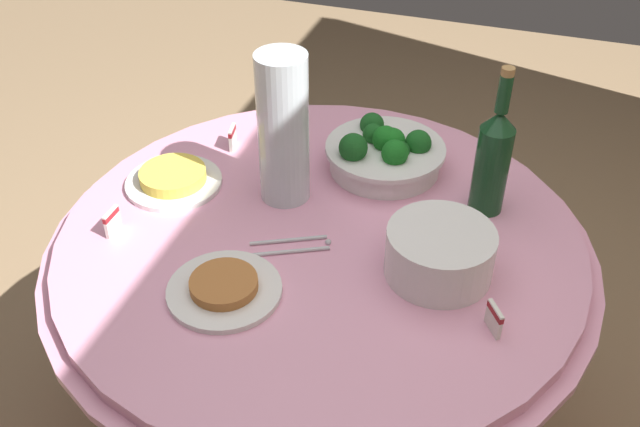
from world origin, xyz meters
TOP-DOWN VIEW (x-y plane):
  - buffet_table at (0.00, 0.00)m, footprint 1.16×1.16m
  - broccoli_bowl at (-0.28, 0.07)m, footprint 0.28×0.28m
  - plate_stack at (0.04, 0.26)m, footprint 0.21×0.21m
  - wine_bottle at (-0.20, 0.32)m, footprint 0.07×0.07m
  - decorative_fruit_vase at (-0.10, -0.12)m, footprint 0.11×0.11m
  - serving_tongs at (0.06, -0.04)m, footprint 0.11×0.16m
  - food_plate_peanuts at (0.23, -0.11)m, footprint 0.22×0.22m
  - food_plate_fried_egg at (-0.06, -0.37)m, footprint 0.22×0.22m
  - label_placard_front at (0.17, 0.38)m, footprint 0.05×0.03m
  - label_placard_mid at (-0.25, -0.31)m, footprint 0.05×0.02m
  - label_placard_rear at (0.14, -0.41)m, footprint 0.05×0.01m

SIDE VIEW (x-z plane):
  - buffet_table at x=0.00m, z-range 0.01..0.75m
  - serving_tongs at x=0.06m, z-range 0.74..0.75m
  - food_plate_peanuts at x=0.23m, z-range 0.74..0.77m
  - food_plate_fried_egg at x=-0.06m, z-range 0.74..0.78m
  - label_placard_front at x=0.17m, z-range 0.74..0.80m
  - label_placard_mid at x=-0.25m, z-range 0.74..0.80m
  - label_placard_rear at x=0.14m, z-range 0.74..0.80m
  - broccoli_bowl at x=-0.28m, z-range 0.73..0.84m
  - plate_stack at x=0.04m, z-range 0.74..0.84m
  - wine_bottle at x=-0.20m, z-range 0.70..1.04m
  - decorative_fruit_vase at x=-0.10m, z-range 0.72..1.06m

